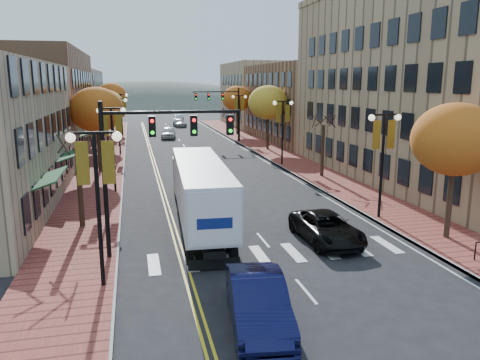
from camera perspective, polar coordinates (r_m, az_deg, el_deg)
ground at (r=20.11m, az=5.97°, el=-10.97°), size 200.00×200.00×0.00m
sidewalk_left at (r=50.66m, az=-16.09°, el=2.70°), size 4.00×85.00×0.15m
sidewalk_right at (r=52.80m, az=3.82°, el=3.50°), size 4.00×85.00×0.15m
building_left_mid at (r=54.62m, az=-24.74°, el=8.45°), size 12.00×24.00×11.00m
building_left_far at (r=79.29m, az=-21.13°, el=8.95°), size 12.00×26.00×9.50m
building_right_near at (r=41.58m, az=23.78°, el=10.54°), size 15.00×28.00×15.00m
building_right_mid at (r=64.45m, az=9.62°, el=9.29°), size 15.00×24.00×10.00m
building_right_far at (r=85.16m, az=3.89°, el=10.37°), size 15.00×20.00×11.00m
tree_left_a at (r=26.24m, az=-18.94°, el=-0.94°), size 0.28×0.28×4.20m
tree_left_b at (r=41.65m, az=-17.09°, el=8.18°), size 4.48×4.48×7.21m
tree_left_c at (r=57.62m, az=-16.02°, el=8.76°), size 4.16×4.16×6.69m
tree_left_d at (r=75.57m, az=-15.39°, el=9.86°), size 4.61×4.61×7.42m
tree_right_a at (r=24.83m, az=24.77°, el=4.48°), size 4.16×4.16×6.69m
tree_right_b at (r=38.98m, az=10.03°, el=3.57°), size 0.28×0.28×4.20m
tree_right_c at (r=53.72m, az=3.43°, el=9.41°), size 4.48×4.48×7.21m
tree_right_d at (r=69.21m, az=-0.36°, el=9.87°), size 4.35×4.35×7.00m
lamp_left_a at (r=17.89m, az=-17.08°, el=0.08°), size 1.96×0.36×6.05m
lamp_left_b at (r=33.70m, az=-15.31°, el=5.54°), size 1.96×0.36×6.05m
lamp_left_c at (r=51.62m, az=-14.61°, el=7.67°), size 1.96×0.36×6.05m
lamp_left_d at (r=69.59m, az=-14.27°, el=8.69°), size 1.96×0.36×6.05m
lamp_right_a at (r=27.39m, az=17.05°, el=4.05°), size 1.96×0.36×6.05m
lamp_right_b at (r=43.81m, az=5.23°, el=7.30°), size 1.96×0.36×6.05m
lamp_right_c at (r=61.13m, az=-0.08°, el=8.66°), size 1.96×0.36×6.05m
traffic_mast_near at (r=20.70m, az=-11.04°, el=3.71°), size 6.10×0.35×7.00m
traffic_mast_far at (r=60.68m, az=-1.97°, el=9.22°), size 6.10×0.34×7.00m
semi_truck at (r=25.85m, az=-5.05°, el=-0.79°), size 3.06×14.68×3.64m
navy_sedan at (r=15.63m, az=2.20°, el=-14.60°), size 2.36×5.21×1.66m
black_suv at (r=23.59m, az=10.50°, el=-5.75°), size 2.51×5.22×1.44m
car_far_white at (r=66.21m, az=-8.73°, el=5.74°), size 2.47×4.91×1.61m
car_far_silver at (r=82.89m, az=-7.37°, el=6.91°), size 2.25×4.76×1.34m
car_far_oncoming at (r=90.96m, az=-7.43°, el=7.42°), size 1.87×4.78×1.55m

